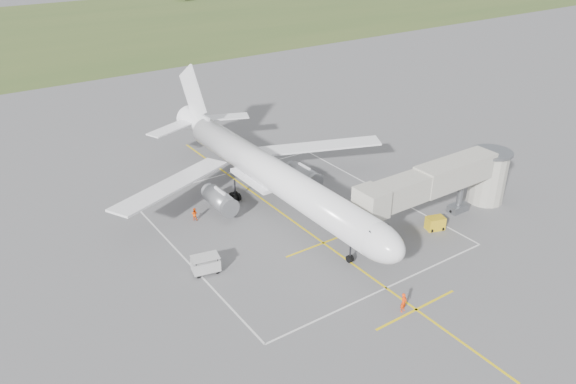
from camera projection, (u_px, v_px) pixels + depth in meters
ground at (274, 207)px, 69.38m from camera, size 700.00×700.00×0.00m
grass_strip at (32, 34)px, 164.95m from camera, size 700.00×120.00×0.02m
apron_markings at (301, 227)px, 65.10m from camera, size 28.20×60.00×0.01m
airliner at (270, 173)px, 67.94m from camera, size 38.93×46.75×13.52m
jet_bridge at (450, 181)px, 65.25m from camera, size 23.40×5.00×7.20m
gpu_unit at (435, 223)px, 64.39m from camera, size 2.34×1.93×1.53m
baggage_cart at (206, 264)px, 56.56m from camera, size 3.04×2.19×1.92m
ramp_worker_nose at (404, 302)px, 51.13m from camera, size 0.79×0.60×1.93m
ramp_worker_wing at (195, 214)px, 66.28m from camera, size 0.95×0.96×1.57m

